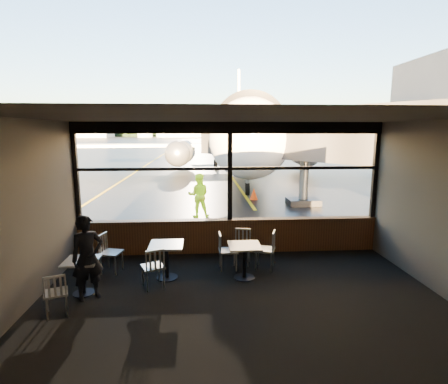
{
  "coord_description": "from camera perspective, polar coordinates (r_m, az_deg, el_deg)",
  "views": [
    {
      "loc": [
        -0.78,
        -9.09,
        3.27
      ],
      "look_at": [
        -0.09,
        1.0,
        1.5
      ],
      "focal_mm": 28.0,
      "sensor_mm": 36.0,
      "label": 1
    }
  ],
  "objects": [
    {
      "name": "hangar_left",
      "position": [
        201.38,
        -24.4,
        9.68
      ],
      "size": [
        45.0,
        18.0,
        11.0
      ],
      "primitive_type": null,
      "color": "silver",
      "rests_on": "ground_plane"
    },
    {
      "name": "window_sill",
      "position": [
        9.55,
        0.93,
        -7.25
      ],
      "size": [
        8.0,
        0.28,
        0.9
      ],
      "primitive_type": "cube",
      "color": "#522F19",
      "rests_on": "ground"
    },
    {
      "name": "jet_bridge",
      "position": [
        15.27,
        12.81,
        5.7
      ],
      "size": [
        8.29,
        10.13,
        4.42
      ],
      "primitive_type": null,
      "color": "#29292C",
      "rests_on": "ground_plane"
    },
    {
      "name": "wall_left",
      "position": [
        7.06,
        -31.05,
        -3.96
      ],
      "size": [
        0.04,
        6.0,
        3.5
      ],
      "primitive_type": "cube",
      "color": "#514B41",
      "rests_on": "ground"
    },
    {
      "name": "cafe_table_left",
      "position": [
        7.79,
        -22.07,
        -12.73
      ],
      "size": [
        0.66,
        0.66,
        0.73
      ],
      "primitive_type": null,
      "color": "#9A958D",
      "rests_on": "carpet_floor"
    },
    {
      "name": "ground_plane",
      "position": [
        129.14,
        -3.62,
        8.44
      ],
      "size": [
        520.0,
        520.0,
        0.0
      ],
      "primitive_type": "plane",
      "color": "black",
      "rests_on": "ground"
    },
    {
      "name": "airliner",
      "position": [
        29.72,
        2.94,
        13.95
      ],
      "size": [
        32.35,
        37.65,
        10.74
      ],
      "primitive_type": null,
      "rotation": [
        0.0,
        0.0,
        -0.09
      ],
      "color": "white",
      "rests_on": "ground_plane"
    },
    {
      "name": "fuel_tank_c",
      "position": [
        191.31,
        -6.78,
        9.77
      ],
      "size": [
        8.0,
        8.0,
        6.0
      ],
      "primitive_type": "cylinder",
      "color": "silver",
      "rests_on": "ground_plane"
    },
    {
      "name": "mullion_right",
      "position": [
        10.3,
        23.46,
        3.15
      ],
      "size": [
        0.12,
        0.12,
        2.6
      ],
      "primitive_type": "cube",
      "color": "black",
      "rests_on": "ground"
    },
    {
      "name": "chair_near_w",
      "position": [
        8.42,
        0.67,
        -9.62
      ],
      "size": [
        0.51,
        0.51,
        0.91
      ],
      "primitive_type": null,
      "rotation": [
        0.0,
        0.0,
        -1.53
      ],
      "color": "beige",
      "rests_on": "carpet_floor"
    },
    {
      "name": "carpet_floor",
      "position": [
        6.95,
        3.12,
        -18.05
      ],
      "size": [
        8.0,
        6.0,
        0.01
      ],
      "primitive_type": "cube",
      "color": "black",
      "rests_on": "ground"
    },
    {
      "name": "fuel_tank_b",
      "position": [
        192.06,
        -9.81,
        9.69
      ],
      "size": [
        8.0,
        8.0,
        6.0
      ],
      "primitive_type": "cylinder",
      "color": "silver",
      "rests_on": "ground_plane"
    },
    {
      "name": "fuel_tank_a",
      "position": [
        193.31,
        -12.8,
        9.59
      ],
      "size": [
        8.0,
        8.0,
        6.0
      ],
      "primitive_type": "cylinder",
      "color": "silver",
      "rests_on": "ground_plane"
    },
    {
      "name": "hangar_mid",
      "position": [
        194.1,
        -3.75,
        10.4
      ],
      "size": [
        38.0,
        15.0,
        10.0
      ],
      "primitive_type": null,
      "color": "silver",
      "rests_on": "ground_plane"
    },
    {
      "name": "treeline",
      "position": [
        219.11,
        -3.78,
        10.61
      ],
      "size": [
        360.0,
        3.0,
        12.0
      ],
      "primitive_type": "cube",
      "color": "black",
      "rests_on": "ground_plane"
    },
    {
      "name": "chair_mid_w",
      "position": [
        8.66,
        -17.92,
        -9.47
      ],
      "size": [
        0.62,
        0.62,
        0.93
      ],
      "primitive_type": null,
      "rotation": [
        0.0,
        0.0,
        -1.82
      ],
      "color": "#AFAA9E",
      "rests_on": "carpet_floor"
    },
    {
      "name": "passenger",
      "position": [
        7.39,
        -21.39,
        -9.96
      ],
      "size": [
        0.73,
        0.68,
        1.68
      ],
      "primitive_type": "imported",
      "rotation": [
        0.0,
        0.0,
        0.59
      ],
      "color": "black",
      "rests_on": "carpet_floor"
    },
    {
      "name": "ground_crew",
      "position": [
        13.4,
        -4.18,
        -0.53
      ],
      "size": [
        0.83,
        0.65,
        1.69
      ],
      "primitive_type": "imported",
      "rotation": [
        0.0,
        0.0,
        3.15
      ],
      "color": "#BFF219",
      "rests_on": "ground_plane"
    },
    {
      "name": "hangar_right",
      "position": [
        196.73,
        14.31,
        10.41
      ],
      "size": [
        50.0,
        20.0,
        12.0
      ],
      "primitive_type": null,
      "color": "silver",
      "rests_on": "ground_plane"
    },
    {
      "name": "ceiling",
      "position": [
        6.15,
        3.43,
        12.06
      ],
      "size": [
        8.0,
        6.0,
        0.04
      ],
      "primitive_type": "cube",
      "color": "#38332D",
      "rests_on": "ground"
    },
    {
      "name": "chair_near_n",
      "position": [
        8.73,
        2.95,
        -8.99
      ],
      "size": [
        0.58,
        0.58,
        0.88
      ],
      "primitive_type": null,
      "rotation": [
        0.0,
        0.0,
        2.91
      ],
      "color": "beige",
      "rests_on": "carpet_floor"
    },
    {
      "name": "chair_near_e",
      "position": [
        8.5,
        6.69,
        -9.36
      ],
      "size": [
        0.65,
        0.65,
        0.94
      ],
      "primitive_type": null,
      "rotation": [
        0.0,
        0.0,
        1.24
      ],
      "color": "#B2AEA1",
      "rests_on": "carpet_floor"
    },
    {
      "name": "mullion_left",
      "position": [
        9.69,
        -23.04,
        2.79
      ],
      "size": [
        0.12,
        0.12,
        2.6
      ],
      "primitive_type": "cube",
      "color": "black",
      "rests_on": "ground"
    },
    {
      "name": "cafe_table_near",
      "position": [
        7.96,
        3.34,
        -11.3
      ],
      "size": [
        0.71,
        0.71,
        0.78
      ],
      "primitive_type": null,
      "color": "gray",
      "rests_on": "carpet_floor"
    },
    {
      "name": "wall_back",
      "position": [
        3.53,
        9.56,
        -15.7
      ],
      "size": [
        8.0,
        0.04,
        3.5
      ],
      "primitive_type": "cube",
      "color": "#514B41",
      "rests_on": "ground"
    },
    {
      "name": "cone_nose",
      "position": [
        16.92,
        4.89,
        -0.32
      ],
      "size": [
        0.39,
        0.39,
        0.55
      ],
      "primitive_type": "cone",
      "color": "#DD4C06",
      "rests_on": "ground_plane"
    },
    {
      "name": "mullion_centre",
      "position": [
        9.19,
        0.96,
        3.24
      ],
      "size": [
        0.12,
        0.12,
        2.6
      ],
      "primitive_type": "cube",
      "color": "black",
      "rests_on": "ground"
    },
    {
      "name": "window_header",
      "position": [
        9.12,
        0.98,
        10.43
      ],
      "size": [
        8.0,
        0.18,
        0.3
      ],
      "primitive_type": "cube",
      "color": "black",
      "rests_on": "ground"
    },
    {
      "name": "cafe_table_mid",
      "position": [
        8.04,
        -9.33,
        -11.1
      ],
      "size": [
        0.73,
        0.73,
        0.8
      ],
      "primitive_type": null,
      "color": "#ACA89E",
      "rests_on": "carpet_floor"
    },
    {
      "name": "chair_mid_s",
      "position": [
        7.63,
        -11.54,
        -11.95
      ],
      "size": [
        0.65,
        0.65,
        0.91
      ],
      "primitive_type": null,
      "rotation": [
        0.0,
        0.0,
        0.41
      ],
      "color": "#BBB7A9",
      "rests_on": "carpet_floor"
    },
    {
      "name": "window_transom",
      "position": [
        9.18,
        0.97,
        3.86
      ],
      "size": [
        8.0,
        0.1,
        0.08
      ],
      "primitive_type": "cube",
      "color": "black",
      "rests_on": "ground"
    },
    {
      "name": "chair_left_s",
      "position": [
        7.15,
        -25.75,
        -14.66
      ],
      "size": [
        0.58,
        0.58,
        0.82
      ],
      "primitive_type": null,
      "rotation": [
        0.0,
        0.0,
        0.36
      ],
      "color": "beige",
      "rests_on": "carpet_floor"
    }
  ]
}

